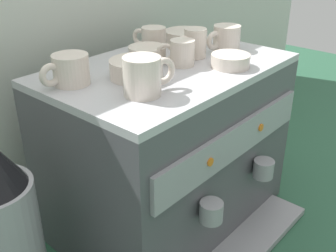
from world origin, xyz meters
The scene contains 15 objects.
ground_plane centered at (0.00, 0.00, 0.00)m, with size 4.00×4.00×0.00m, color #28563D.
tiled_backsplash_wall centered at (0.00, 0.35, 0.52)m, with size 2.80×0.03×1.03m, color silver.
espresso_machine centered at (0.00, 0.00, 0.24)m, with size 0.64×0.53×0.48m.
ceramic_cup_0 centered at (-0.18, -0.09, 0.52)m, with size 0.13×0.08×0.08m.
ceramic_cup_1 centered at (0.08, 0.13, 0.51)m, with size 0.07×0.10×0.07m.
ceramic_cup_2 centered at (0.22, -0.03, 0.51)m, with size 0.11×0.08×0.07m.
ceramic_cup_3 centered at (-0.25, 0.08, 0.51)m, with size 0.12×0.08×0.07m.
ceramic_cup_4 centered at (0.10, -0.01, 0.52)m, with size 0.10×0.06×0.08m.
ceramic_cup_5 centered at (0.02, -0.02, 0.51)m, with size 0.08×0.09×0.07m.
ceramic_bowl_0 centered at (0.10, -0.13, 0.49)m, with size 0.10×0.10×0.03m.
ceramic_bowl_1 centered at (0.20, 0.10, 0.50)m, with size 0.13×0.13×0.04m.
ceramic_bowl_2 centered at (-0.01, 0.07, 0.50)m, with size 0.10×0.10×0.04m.
ceramic_bowl_3 centered at (-0.11, 0.00, 0.50)m, with size 0.13×0.13×0.04m.
coffee_grinder centered at (-0.50, 0.03, 0.23)m, with size 0.17×0.17×0.48m.
milk_pitcher centered at (0.46, -0.01, 0.07)m, with size 0.09×0.09×0.14m, color #B7B7BC.
Camera 1 is at (-0.77, -0.67, 0.82)m, focal length 44.30 mm.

